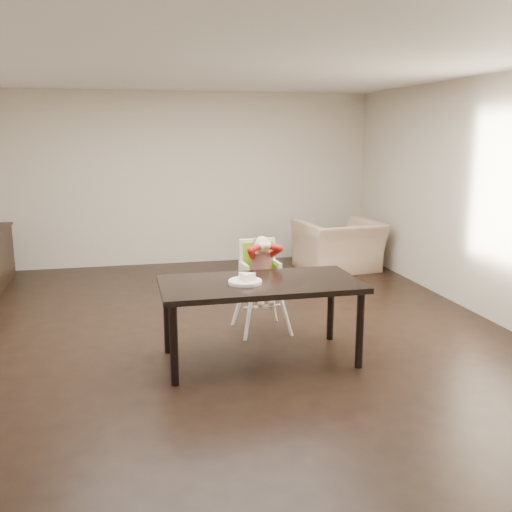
{
  "coord_description": "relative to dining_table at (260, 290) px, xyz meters",
  "views": [
    {
      "loc": [
        -0.94,
        -5.59,
        2.06
      ],
      "look_at": [
        0.31,
        -0.16,
        0.86
      ],
      "focal_mm": 40.0,
      "sensor_mm": 36.0,
      "label": 1
    }
  ],
  "objects": [
    {
      "name": "ground",
      "position": [
        -0.22,
        0.75,
        -0.67
      ],
      "size": [
        7.0,
        7.0,
        0.0
      ],
      "primitive_type": "plane",
      "color": "black",
      "rests_on": "ground"
    },
    {
      "name": "plate",
      "position": [
        -0.14,
        -0.02,
        0.11
      ],
      "size": [
        0.37,
        0.37,
        0.09
      ],
      "rotation": [
        0.0,
        0.0,
        0.24
      ],
      "color": "white",
      "rests_on": "dining_table"
    },
    {
      "name": "room_walls",
      "position": [
        -0.22,
        0.75,
        1.18
      ],
      "size": [
        6.02,
        7.02,
        2.71
      ],
      "color": "beige",
      "rests_on": "ground"
    },
    {
      "name": "armchair",
      "position": [
        1.98,
        3.17,
        -0.16
      ],
      "size": [
        1.26,
        0.9,
        1.03
      ],
      "primitive_type": "imported",
      "rotation": [
        0.0,
        0.0,
        3.27
      ],
      "color": "tan",
      "rests_on": "ground"
    },
    {
      "name": "dining_table",
      "position": [
        0.0,
        0.0,
        0.0
      ],
      "size": [
        1.8,
        0.9,
        0.75
      ],
      "color": "black",
      "rests_on": "ground"
    },
    {
      "name": "high_chair",
      "position": [
        0.2,
        0.81,
        0.05
      ],
      "size": [
        0.45,
        0.45,
        1.02
      ],
      "rotation": [
        0.0,
        0.0,
        0.07
      ],
      "color": "white",
      "rests_on": "ground"
    }
  ]
}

